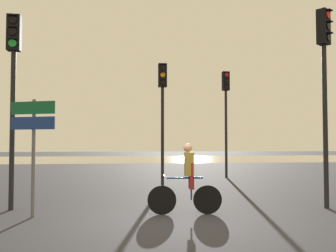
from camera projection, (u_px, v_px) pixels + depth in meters
name	position (u px, v px, depth m)	size (l,w,h in m)	color
ground_plane	(171.00, 224.00, 7.52)	(120.00, 120.00, 0.00)	#28282D
water_strip	(135.00, 159.00, 37.07)	(80.00, 16.00, 0.01)	#9E937F
traffic_light_far_right	(226.00, 104.00, 17.70)	(0.34, 0.36, 5.01)	black
traffic_light_near_right	(324.00, 71.00, 9.50)	(0.40, 0.42, 5.04)	black
traffic_light_center	(163.00, 101.00, 14.25)	(0.32, 0.34, 4.66)	black
traffic_light_near_left	(13.00, 74.00, 9.24)	(0.33, 0.34, 4.82)	black
direction_sign_post	(33.00, 136.00, 8.25)	(1.04, 0.43, 2.60)	slate
cyclist	(188.00, 178.00, 8.57)	(1.71, 0.46, 1.62)	black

